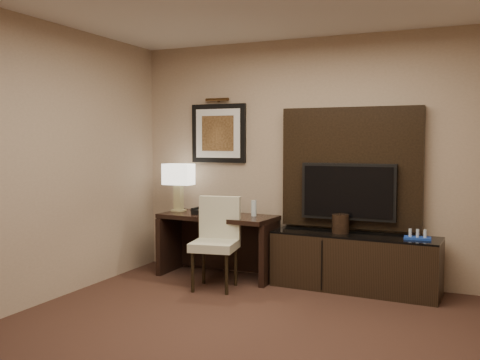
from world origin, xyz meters
The scene contains 15 objects.
wall_back centered at (0.00, 2.50, 1.35)m, with size 4.50×0.01×2.70m, color #9E866B.
desk centered at (-1.15, 2.15, 0.36)m, with size 1.34×0.57×0.72m, color black.
credenza centered at (0.40, 2.20, 0.30)m, with size 1.72×0.48×0.59m, color black.
tv_wall_panel centered at (0.30, 2.44, 1.27)m, with size 1.50×0.12×1.30m, color black.
tv centered at (0.30, 2.34, 1.02)m, with size 1.00×0.08×0.60m, color black.
artwork centered at (-1.30, 2.48, 1.65)m, with size 0.70×0.04×0.70m, color black.
picture_light centered at (-1.30, 2.44, 2.05)m, with size 0.04×0.04×0.30m, color #432C15.
desk_chair centered at (-0.96, 1.66, 0.47)m, with size 0.45×0.52×0.94m, color beige, non-canonical shape.
table_lamp centered at (-1.72, 2.24, 1.02)m, with size 0.37×0.21×0.60m, color tan, non-canonical shape.
desk_phone centered at (-1.34, 2.14, 0.77)m, with size 0.21×0.19×0.10m, color black, non-canonical shape.
blue_folder centered at (-1.10, 2.10, 0.73)m, with size 0.23×0.30×0.02m, color #17549A.
book centered at (-1.05, 2.12, 0.82)m, with size 0.15×0.02×0.21m, color tan.
water_bottle centered at (-0.73, 2.21, 0.81)m, with size 0.06×0.06×0.18m, color silver.
ice_bucket centered at (0.25, 2.20, 0.69)m, with size 0.18×0.18×0.20m, color black.
minibar_tray centered at (1.03, 2.17, 0.64)m, with size 0.26×0.15×0.09m, color #183AA1, non-canonical shape.
Camera 1 is at (1.51, -3.31, 1.55)m, focal length 40.00 mm.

